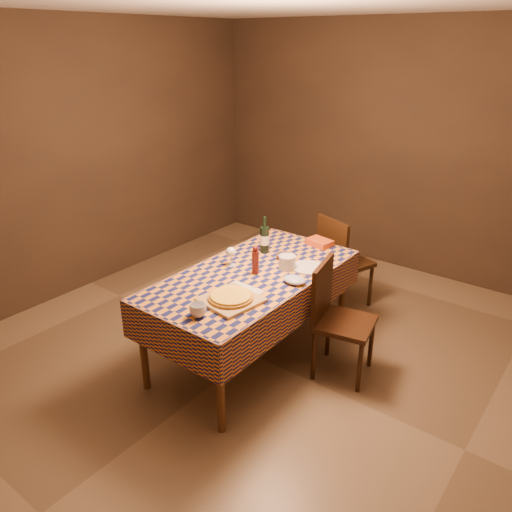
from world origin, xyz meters
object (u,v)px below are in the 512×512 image
(cutting_board, at_px, (231,300))
(bowl, at_px, (284,256))
(pizza, at_px, (231,297))
(white_plate, at_px, (309,268))
(wine_bottle, at_px, (265,239))
(chair_far, at_px, (340,257))
(chair_right, at_px, (335,313))
(dining_table, at_px, (252,282))

(cutting_board, height_order, bowl, bowl)
(pizza, distance_m, white_plate, 0.81)
(white_plate, bearing_deg, wine_bottle, 172.98)
(pizza, height_order, chair_far, chair_far)
(white_plate, distance_m, chair_right, 0.42)
(chair_right, bearing_deg, white_plate, 161.08)
(chair_far, bearing_deg, dining_table, -96.51)
(white_plate, distance_m, chair_far, 0.92)
(cutting_board, relative_size, chair_right, 0.40)
(bowl, bearing_deg, cutting_board, -81.39)
(white_plate, xyz_separation_m, chair_far, (-0.17, 0.87, -0.26))
(dining_table, bearing_deg, chair_right, 20.44)
(dining_table, relative_size, white_plate, 6.81)
(chair_far, bearing_deg, wine_bottle, -111.51)
(chair_far, relative_size, chair_right, 1.00)
(bowl, bearing_deg, dining_table, -95.77)
(bowl, xyz_separation_m, chair_right, (0.59, -0.15, -0.27))
(cutting_board, distance_m, white_plate, 0.81)
(bowl, height_order, chair_right, chair_right)
(pizza, bearing_deg, white_plate, 79.96)
(pizza, xyz_separation_m, chair_right, (0.46, 0.69, -0.29))
(pizza, relative_size, white_plate, 1.48)
(dining_table, relative_size, pizza, 4.59)
(pizza, relative_size, chair_right, 0.43)
(wine_bottle, distance_m, chair_right, 0.90)
(white_plate, bearing_deg, bowl, 171.51)
(bowl, relative_size, wine_bottle, 0.43)
(dining_table, distance_m, bowl, 0.40)
(dining_table, height_order, chair_far, chair_far)
(pizza, bearing_deg, wine_bottle, 111.90)
(cutting_board, xyz_separation_m, chair_right, (0.46, 0.69, -0.26))
(white_plate, bearing_deg, chair_far, 101.09)
(cutting_board, xyz_separation_m, bowl, (-0.13, 0.84, 0.01))
(dining_table, bearing_deg, pizza, -69.96)
(cutting_board, xyz_separation_m, wine_bottle, (-0.35, 0.86, 0.11))
(dining_table, xyz_separation_m, pizza, (0.17, -0.46, 0.11))
(pizza, bearing_deg, dining_table, 110.04)
(pizza, height_order, wine_bottle, wine_bottle)
(wine_bottle, relative_size, chair_right, 0.34)
(white_plate, relative_size, chair_right, 0.29)
(white_plate, bearing_deg, pizza, -100.04)
(bowl, height_order, white_plate, bowl)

